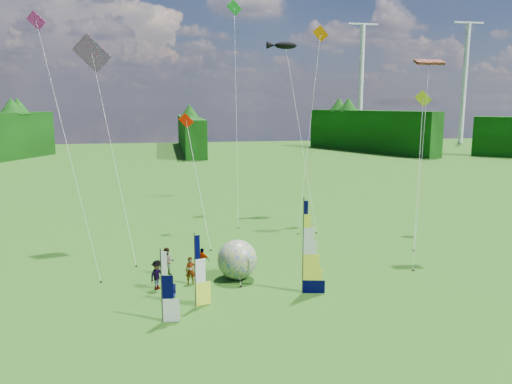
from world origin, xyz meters
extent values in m
plane|color=#31751E|center=(0.00, 0.00, 0.00)|extent=(220.00, 220.00, 0.00)
sphere|color=#1B3CA9|center=(-1.87, 5.42, 1.19)|extent=(3.02, 3.02, 2.38)
imported|color=#66594C|center=(-4.66, 5.04, 0.81)|extent=(0.60, 0.40, 1.61)
imported|color=#66594C|center=(-5.96, 6.81, 0.87)|extent=(0.86, 0.46, 1.73)
imported|color=#66594C|center=(-6.54, 4.57, 0.84)|extent=(1.00, 1.09, 1.68)
imported|color=#66594C|center=(-3.83, 6.84, 0.78)|extent=(0.99, 0.70, 1.57)
camera|label=1|loc=(-6.00, -22.76, 10.40)|focal=35.00mm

